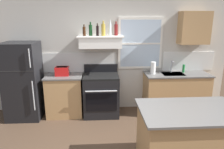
{
  "coord_description": "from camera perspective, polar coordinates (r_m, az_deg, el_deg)",
  "views": [
    {
      "loc": [
        -0.27,
        -2.49,
        2.1
      ],
      "look_at": [
        -0.05,
        1.2,
        1.1
      ],
      "focal_mm": 33.38,
      "sensor_mm": 36.0,
      "label": 1
    }
  ],
  "objects": [
    {
      "name": "bottle_champagne_gold_foil",
      "position": [
        4.43,
        -2.4,
        12.2
      ],
      "size": [
        0.08,
        0.08,
        0.31
      ],
      "color": "#B29333",
      "rests_on": "range_hood_shelf"
    },
    {
      "name": "bottle_balsamic_dark",
      "position": [
        4.44,
        -4.01,
        11.92
      ],
      "size": [
        0.06,
        0.06,
        0.26
      ],
      "color": "black",
      "rests_on": "range_hood_shelf"
    },
    {
      "name": "refrigerator",
      "position": [
        4.8,
        -23.13,
        -1.63
      ],
      "size": [
        0.7,
        0.72,
        1.63
      ],
      "color": "black",
      "rests_on": "ground_plane"
    },
    {
      "name": "stove_range",
      "position": [
        4.65,
        -2.97,
        -5.47
      ],
      "size": [
        0.76,
        0.69,
        1.09
      ],
      "color": "black",
      "rests_on": "ground_plane"
    },
    {
      "name": "paper_towel_roll",
      "position": [
        4.67,
        11.19,
        1.77
      ],
      "size": [
        0.11,
        0.11,
        0.27
      ],
      "primitive_type": "cylinder",
      "color": "white",
      "rests_on": "counter_right_with_sink"
    },
    {
      "name": "upper_cabinet_right",
      "position": [
        4.99,
        21.58,
        11.81
      ],
      "size": [
        0.64,
        0.32,
        0.7
      ],
      "color": "tan"
    },
    {
      "name": "back_wall",
      "position": [
        4.79,
        0.23,
        6.15
      ],
      "size": [
        5.4,
        0.11,
        2.7
      ],
      "color": "beige",
      "rests_on": "ground_plane"
    },
    {
      "name": "dish_soap_bottle",
      "position": [
        5.0,
        19.01,
        1.59
      ],
      "size": [
        0.06,
        0.06,
        0.18
      ],
      "primitive_type": "cylinder",
      "color": "#268C3F",
      "rests_on": "counter_right_with_sink"
    },
    {
      "name": "bottle_red_label_wine",
      "position": [
        4.53,
        1.11,
        12.19
      ],
      "size": [
        0.07,
        0.07,
        0.29
      ],
      "color": "maroon",
      "rests_on": "range_hood_shelf"
    },
    {
      "name": "toaster",
      "position": [
        4.59,
        -13.52,
        0.95
      ],
      "size": [
        0.3,
        0.2,
        0.19
      ],
      "color": "red",
      "rests_on": "counter_left_of_stove"
    },
    {
      "name": "range_hood_shelf",
      "position": [
        4.48,
        -3.18,
        9.0
      ],
      "size": [
        0.96,
        0.52,
        0.24
      ],
      "color": "white"
    },
    {
      "name": "bottle_brown_stout",
      "position": [
        4.45,
        -7.63,
        11.7
      ],
      "size": [
        0.06,
        0.06,
        0.23
      ],
      "color": "#381E0F",
      "rests_on": "range_hood_shelf"
    },
    {
      "name": "kitchen_island",
      "position": [
        3.25,
        20.2,
        -16.3
      ],
      "size": [
        1.4,
        0.9,
        0.91
      ],
      "color": "tan",
      "rests_on": "ground_plane"
    },
    {
      "name": "sink_faucet",
      "position": [
        4.88,
        16.07,
        2.53
      ],
      "size": [
        0.03,
        0.17,
        0.28
      ],
      "color": "silver",
      "rests_on": "counter_right_with_sink"
    },
    {
      "name": "counter_left_of_stove",
      "position": [
        4.75,
        -12.7,
        -5.49
      ],
      "size": [
        0.79,
        0.63,
        0.91
      ],
      "color": "tan",
      "rests_on": "ground_plane"
    },
    {
      "name": "counter_right_with_sink",
      "position": [
        5.0,
        16.99,
        -4.76
      ],
      "size": [
        1.43,
        0.63,
        0.91
      ],
      "color": "tan",
      "rests_on": "ground_plane"
    },
    {
      "name": "bottle_dark_green_wine",
      "position": [
        4.48,
        -5.9,
        12.04
      ],
      "size": [
        0.07,
        0.07,
        0.28
      ],
      "color": "#143819",
      "rests_on": "range_hood_shelf"
    },
    {
      "name": "bottle_clear_tall",
      "position": [
        4.48,
        -0.58,
        12.31
      ],
      "size": [
        0.06,
        0.06,
        0.32
      ],
      "color": "silver",
      "rests_on": "range_hood_shelf"
    }
  ]
}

